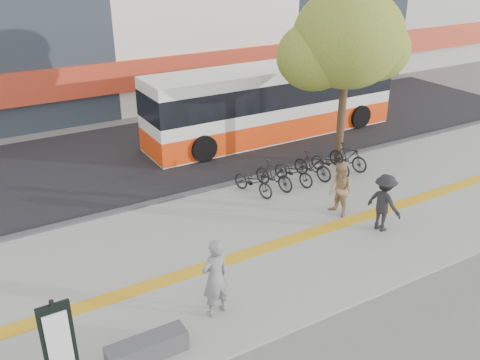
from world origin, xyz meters
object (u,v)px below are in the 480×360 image
bench (147,348)px  pedestrian_tan (340,190)px  signboard (59,345)px  bus (273,103)px  pedestrian_dark (384,203)px  street_tree (345,40)px  seated_woman (215,278)px

bench → pedestrian_tan: bearing=20.7°
signboard → bus: size_ratio=0.20×
pedestrian_dark → bench: bearing=91.8°
signboard → street_tree: 13.40m
bench → pedestrian_tan: size_ratio=0.97×
signboard → pedestrian_dark: 9.36m
signboard → bus: 14.87m
signboard → seated_woman: bearing=13.7°
bench → bus: bearing=45.9°
street_tree → pedestrian_tan: (-2.67, -3.34, -3.61)m
bus → pedestrian_tan: bus is taller
pedestrian_tan → pedestrian_dark: (0.49, -1.28, 0.02)m
signboard → pedestrian_tan: size_ratio=1.34×
bench → signboard: size_ratio=0.73×
bus → seated_woman: 11.93m
street_tree → seated_woman: (-7.98, -5.50, -3.50)m
bus → seated_woman: bearing=-129.6°
street_tree → bus: (-0.38, 3.68, -3.07)m
pedestrian_tan → signboard: bearing=-75.1°
bench → signboard: bearing=-169.2°
bench → pedestrian_tan: (7.11, 2.68, 0.60)m
bench → street_tree: (9.78, 6.02, 4.21)m
street_tree → pedestrian_dark: bearing=-115.3°
bus → pedestrian_dark: bus is taller
street_tree → signboard: bearing=-150.9°
bench → pedestrian_dark: (7.59, 1.39, 0.62)m
bus → pedestrian_tan: (-2.30, -7.02, -0.54)m
bus → pedestrian_dark: size_ratio=6.53×
signboard → bus: (11.00, 10.01, 0.07)m
signboard → seated_woman: size_ratio=1.18×
bus → bench: bearing=-134.1°
pedestrian_dark → bus: bearing=-20.9°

